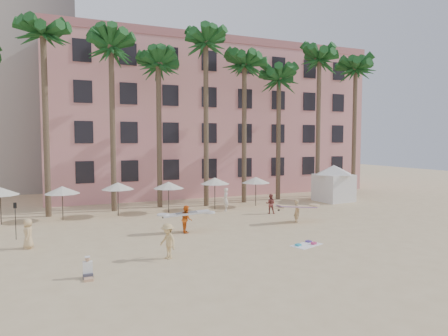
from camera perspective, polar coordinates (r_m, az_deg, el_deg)
The scene contains 11 objects.
ground at distance 21.86m, azimuth 3.39°, elevation -11.63°, with size 120.00×120.00×0.00m, color #D1B789.
pink_hotel at distance 47.80m, azimuth -2.86°, elevation 6.53°, with size 35.00×14.00×16.00m, color #DA8E85.
palm_row at distance 35.98m, azimuth -6.76°, elevation 15.32°, with size 44.40×5.40×16.30m.
umbrella_row at distance 32.21m, azimuth -11.38°, elevation -2.42°, with size 22.50×2.70×2.73m.
cabana at distance 39.84m, azimuth 15.40°, elevation -1.65°, with size 4.93×4.93×3.50m.
beach_towel at distance 23.32m, azimuth 11.72°, elevation -10.63°, with size 2.03×1.53×0.14m.
carrier_yellow at distance 29.11m, azimuth 10.37°, elevation -5.82°, with size 3.01×0.77×1.67m.
carrier_white at distance 25.73m, azimuth -5.38°, elevation -7.11°, with size 3.07×1.12×1.74m.
beachgoers at distance 25.59m, azimuth -5.52°, elevation -7.33°, with size 18.05×12.18×1.93m.
paddle at distance 26.70m, azimuth -27.65°, elevation -6.12°, with size 0.18×0.04×2.23m.
seated_man at distance 18.51m, azimuth -18.87°, elevation -13.73°, with size 0.41×0.71×0.92m.
Camera 1 is at (-9.32, -18.88, 5.89)m, focal length 32.00 mm.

